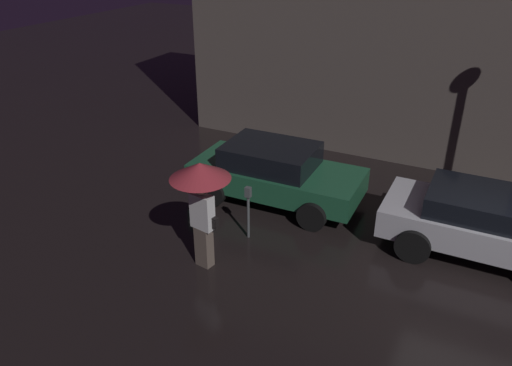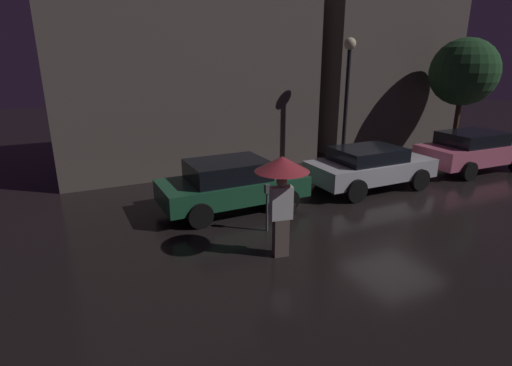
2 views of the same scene
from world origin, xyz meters
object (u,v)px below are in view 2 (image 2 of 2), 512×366
object	(u,v)px
parked_car_green	(231,184)
parking_meter	(267,202)
street_lamp_near	(348,82)
pedestrian_with_umbrella	(282,178)
parked_car_pink	(473,150)
parked_car_silver	(370,166)

from	to	relation	value
parked_car_green	parking_meter	distance (m)	1.77
street_lamp_near	parking_meter	bearing A→B (deg)	-143.63
pedestrian_with_umbrella	parking_meter	world-z (taller)	pedestrian_with_umbrella
parked_car_green	parked_car_pink	xyz separation A→B (m)	(9.61, -0.16, 0.03)
parked_car_green	parked_car_pink	size ratio (longest dim) A/B	0.94
parked_car_pink	parking_meter	distance (m)	9.55
parked_car_silver	parked_car_green	bearing A→B (deg)	177.68
pedestrian_with_umbrella	parked_car_green	bearing A→B (deg)	98.02
parked_car_silver	parked_car_pink	world-z (taller)	parked_car_pink
parked_car_pink	street_lamp_near	distance (m)	5.39
parking_meter	street_lamp_near	world-z (taller)	street_lamp_near
parked_car_pink	street_lamp_near	xyz separation A→B (m)	(-4.27, 2.19, 2.46)
parking_meter	parked_car_silver	bearing A→B (deg)	19.04
parked_car_pink	parked_car_green	bearing A→B (deg)	-179.41
parked_car_pink	street_lamp_near	size ratio (longest dim) A/B	0.91
parking_meter	pedestrian_with_umbrella	bearing A→B (deg)	-104.01
pedestrian_with_umbrella	parking_meter	distance (m)	1.62
parked_car_green	parked_car_pink	world-z (taller)	parked_car_pink
parked_car_green	parking_meter	bearing A→B (deg)	-84.34
street_lamp_near	parked_car_pink	bearing A→B (deg)	-27.17
parking_meter	street_lamp_near	xyz separation A→B (m)	(5.14, 3.79, 2.48)
parked_car_green	parked_car_silver	distance (m)	4.70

